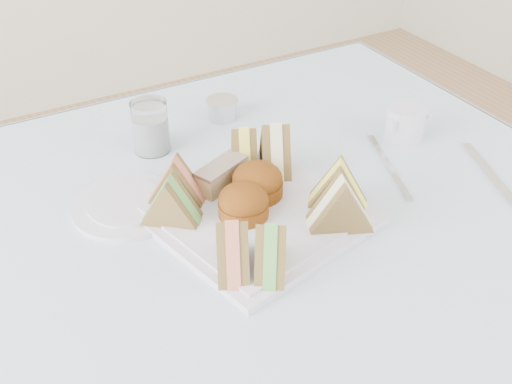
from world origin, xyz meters
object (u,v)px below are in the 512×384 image
table (284,381)px  serving_plate (256,216)px  water_glass (150,127)px  creamer_jug (405,123)px

table → serving_plate: size_ratio=3.17×
table → serving_plate: serving_plate is taller
water_glass → creamer_jug: water_glass is taller
serving_plate → creamer_jug: 0.36m
creamer_jug → table: bearing=-175.4°
table → water_glass: bearing=109.8°
water_glass → serving_plate: bearing=-76.9°
table → water_glass: size_ratio=9.68×
serving_plate → water_glass: 0.27m
creamer_jug → water_glass: bearing=141.2°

